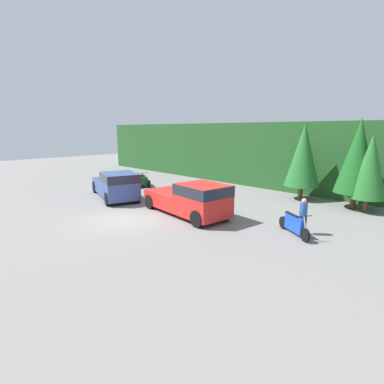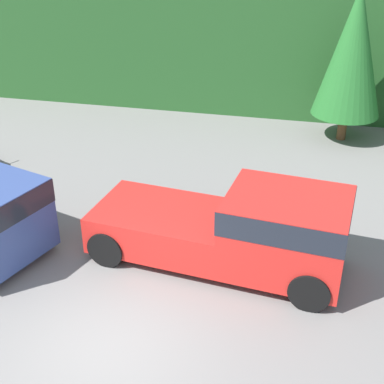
{
  "view_description": "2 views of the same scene",
  "coord_description": "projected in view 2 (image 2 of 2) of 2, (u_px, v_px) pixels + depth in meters",
  "views": [
    {
      "loc": [
        13.64,
        -8.27,
        4.82
      ],
      "look_at": [
        0.57,
        4.66,
        0.95
      ],
      "focal_mm": 28.0,
      "sensor_mm": 36.0,
      "label": 1
    },
    {
      "loc": [
        3.27,
        -6.95,
        7.34
      ],
      "look_at": [
        0.57,
        4.66,
        0.95
      ],
      "focal_mm": 50.0,
      "sensor_mm": 36.0,
      "label": 2
    }
  ],
  "objects": [
    {
      "name": "tree_left",
      "position": [
        353.0,
        52.0,
        17.63
      ],
      "size": [
        2.32,
        2.32,
        5.28
      ],
      "color": "brown",
      "rests_on": "ground_plane"
    },
    {
      "name": "ground_plane",
      "position": [
        107.0,
        346.0,
        10.09
      ],
      "size": [
        80.0,
        80.0,
        0.0
      ],
      "primitive_type": "plane",
      "color": "slate"
    },
    {
      "name": "hillside_backdrop",
      "position": [
        240.0,
        31.0,
        22.56
      ],
      "size": [
        44.0,
        6.0,
        5.37
      ],
      "color": "#235123",
      "rests_on": "ground_plane"
    },
    {
      "name": "pickup_truck_red",
      "position": [
        243.0,
        227.0,
        11.88
      ],
      "size": [
        5.96,
        2.82,
        1.96
      ],
      "rotation": [
        0.0,
        0.0,
        -0.11
      ],
      "color": "red",
      "rests_on": "ground_plane"
    }
  ]
}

